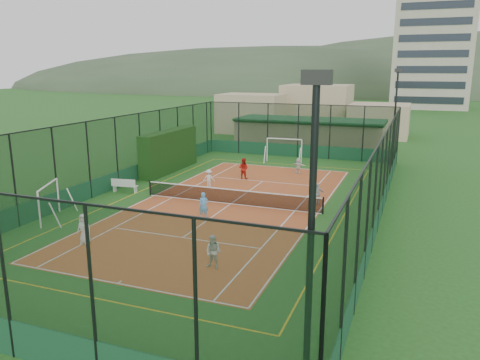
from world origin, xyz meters
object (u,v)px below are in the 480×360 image
(white_bench, at_px, (125,185))
(child_far_back, at_px, (298,166))
(child_near_mid, at_px, (204,205))
(child_far_left, at_px, (209,178))
(clubhouse, at_px, (309,134))
(floodlight_ne, at_px, (395,117))
(futsal_goal_far, at_px, (284,151))
(child_far_right, at_px, (318,194))
(child_near_left, at_px, (84,229))
(floodlight_se, at_px, (310,264))
(child_near_right, at_px, (213,252))
(apartment_tower, at_px, (434,34))
(coach, at_px, (243,168))
(futsal_goal_near, at_px, (49,202))

(white_bench, xyz_separation_m, child_far_back, (9.62, 9.98, 0.14))
(child_near_mid, relative_size, child_far_left, 1.15)
(child_far_back, bearing_deg, clubhouse, -64.94)
(floodlight_ne, height_order, futsal_goal_far, floodlight_ne)
(child_far_right, xyz_separation_m, child_far_back, (-3.26, 8.20, -0.04))
(futsal_goal_far, distance_m, child_far_left, 11.11)
(child_near_mid, bearing_deg, white_bench, 137.58)
(child_far_left, bearing_deg, clubhouse, -111.69)
(clubhouse, height_order, child_near_left, clubhouse)
(floodlight_se, distance_m, white_bench, 23.65)
(floodlight_se, height_order, child_near_right, floodlight_se)
(clubhouse, xyz_separation_m, child_near_right, (2.94, -31.20, -0.83))
(apartment_tower, relative_size, child_far_left, 23.20)
(apartment_tower, distance_m, child_far_back, 74.09)
(child_near_left, distance_m, child_near_mid, 6.71)
(floodlight_ne, bearing_deg, child_far_right, -103.39)
(apartment_tower, bearing_deg, child_far_back, -98.05)
(white_bench, bearing_deg, child_near_right, -48.67)
(child_far_right, xyz_separation_m, coach, (-6.73, 4.86, 0.14))
(apartment_tower, relative_size, child_near_mid, 20.09)
(child_far_left, bearing_deg, floodlight_se, 107.70)
(futsal_goal_near, height_order, child_near_mid, futsal_goal_near)
(apartment_tower, distance_m, white_bench, 85.54)
(child_near_right, xyz_separation_m, child_far_right, (2.15, 11.04, -0.06))
(futsal_goal_near, bearing_deg, white_bench, -28.26)
(child_near_right, relative_size, child_far_left, 1.13)
(floodlight_se, distance_m, floodlight_ne, 33.20)
(floodlight_se, bearing_deg, futsal_goal_near, 148.96)
(child_far_back, bearing_deg, child_far_left, 70.47)
(child_near_right, bearing_deg, floodlight_se, -46.07)
(clubhouse, distance_m, child_near_mid, 25.20)
(child_near_left, bearing_deg, floodlight_ne, 57.94)
(clubhouse, height_order, child_near_mid, clubhouse)
(futsal_goal_far, bearing_deg, apartment_tower, 76.16)
(futsal_goal_far, bearing_deg, clubhouse, 82.68)
(floodlight_ne, distance_m, child_far_back, 10.06)
(clubhouse, bearing_deg, child_near_mid, -90.80)
(child_near_left, bearing_deg, child_far_left, 79.50)
(floodlight_se, bearing_deg, white_bench, 134.56)
(floodlight_ne, height_order, child_near_right, floodlight_ne)
(child_far_left, bearing_deg, child_near_mid, 99.67)
(clubhouse, distance_m, futsal_goal_near, 29.61)
(futsal_goal_near, distance_m, child_far_left, 11.13)
(child_far_left, xyz_separation_m, child_far_right, (8.10, -1.52, 0.02))
(child_far_back, bearing_deg, futsal_goal_near, 74.72)
(child_near_mid, bearing_deg, clubhouse, 70.26)
(child_near_mid, height_order, child_near_right, child_near_mid)
(white_bench, distance_m, child_far_right, 13.01)
(child_near_mid, distance_m, coach, 9.96)
(child_near_left, bearing_deg, child_far_back, 67.07)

